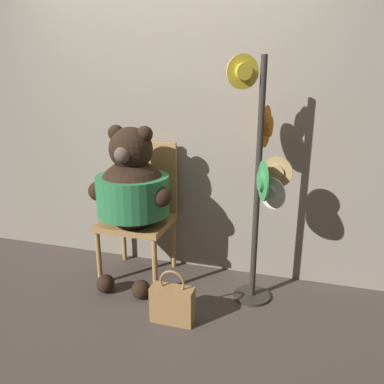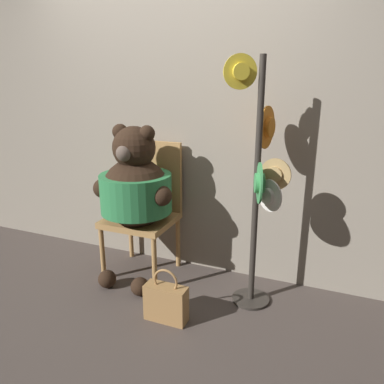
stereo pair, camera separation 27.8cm
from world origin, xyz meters
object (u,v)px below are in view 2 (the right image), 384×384
object	(u,v)px
handbag_on_ground	(166,302)
teddy_bear	(135,189)
chair	(146,204)
hat_display_rack	(260,180)

from	to	relation	value
handbag_on_ground	teddy_bear	bearing A→B (deg)	136.72
chair	handbag_on_ground	size ratio (longest dim) A/B	2.84
hat_display_rack	handbag_on_ground	xyz separation A→B (m)	(-0.51, -0.45, -0.81)
chair	hat_display_rack	world-z (taller)	hat_display_rack
chair	hat_display_rack	xyz separation A→B (m)	(1.00, -0.18, 0.36)
chair	teddy_bear	world-z (taller)	teddy_bear
teddy_bear	handbag_on_ground	distance (m)	0.91
teddy_bear	hat_display_rack	xyz separation A→B (m)	(0.98, 0.00, 0.17)
hat_display_rack	handbag_on_ground	size ratio (longest dim) A/B	4.51
handbag_on_ground	chair	bearing A→B (deg)	128.06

